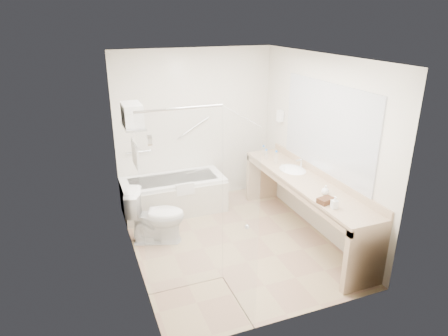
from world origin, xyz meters
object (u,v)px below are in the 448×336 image
object	(u,v)px
vanity_counter	(304,193)
amenity_basket	(326,200)
bathtub	(174,195)
water_bottle_left	(276,157)
toilet	(156,216)

from	to	relation	value
vanity_counter	amenity_basket	xyz separation A→B (m)	(-0.16, -0.71, 0.24)
bathtub	water_bottle_left	size ratio (longest dim) A/B	7.91
amenity_basket	water_bottle_left	xyz separation A→B (m)	(0.09, 1.44, 0.06)
bathtub	water_bottle_left	world-z (taller)	water_bottle_left
water_bottle_left	amenity_basket	bearing A→B (deg)	-93.72
bathtub	amenity_basket	distance (m)	2.58
amenity_basket	vanity_counter	bearing A→B (deg)	76.98
water_bottle_left	bathtub	bearing A→B (deg)	155.47
toilet	water_bottle_left	world-z (taller)	water_bottle_left
toilet	amenity_basket	world-z (taller)	amenity_basket
amenity_basket	water_bottle_left	world-z (taller)	water_bottle_left
water_bottle_left	toilet	bearing A→B (deg)	-175.26
amenity_basket	bathtub	bearing A→B (deg)	122.88
amenity_basket	water_bottle_left	distance (m)	1.44
bathtub	toilet	world-z (taller)	toilet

